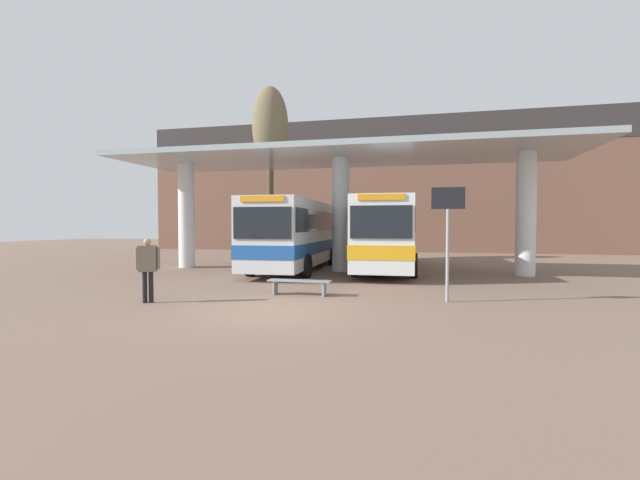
# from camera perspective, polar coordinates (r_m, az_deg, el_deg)

# --- Properties ---
(ground_plane) EXTENTS (100.00, 100.00, 0.00)m
(ground_plane) POSITION_cam_1_polar(r_m,az_deg,el_deg) (10.97, -6.27, -9.28)
(ground_plane) COLOR #755B4C
(townhouse_backdrop) EXTENTS (40.00, 0.58, 10.94)m
(townhouse_backdrop) POSITION_cam_1_polar(r_m,az_deg,el_deg) (35.79, 7.38, 8.65)
(townhouse_backdrop) COLOR brown
(townhouse_backdrop) RESTS_ON ground_plane
(station_canopy) EXTENTS (20.92, 6.51, 5.50)m
(station_canopy) POSITION_cam_1_polar(r_m,az_deg,el_deg) (20.11, 2.80, 9.33)
(station_canopy) COLOR silver
(station_canopy) RESTS_ON ground_plane
(transit_bus_left_bay) EXTENTS (2.90, 10.48, 3.26)m
(transit_bus_left_bay) POSITION_cam_1_polar(r_m,az_deg,el_deg) (20.82, -3.04, 1.05)
(transit_bus_left_bay) COLOR silver
(transit_bus_left_bay) RESTS_ON ground_plane
(transit_bus_center_bay) EXTENTS (2.90, 12.07, 3.30)m
(transit_bus_center_bay) POSITION_cam_1_polar(r_m,az_deg,el_deg) (21.44, 9.08, 1.13)
(transit_bus_center_bay) COLOR white
(transit_bus_center_bay) RESTS_ON ground_plane
(waiting_bench_near_pillar) EXTENTS (1.96, 0.44, 0.46)m
(waiting_bench_near_pillar) POSITION_cam_1_polar(r_m,az_deg,el_deg) (13.17, -2.79, -5.84)
(waiting_bench_near_pillar) COLOR gray
(waiting_bench_near_pillar) RESTS_ON ground_plane
(info_sign_platform) EXTENTS (0.90, 0.09, 3.19)m
(info_sign_platform) POSITION_cam_1_polar(r_m,az_deg,el_deg) (12.37, 16.68, 2.47)
(info_sign_platform) COLOR gray
(info_sign_platform) RESTS_ON ground_plane
(pedestrian_waiting) EXTENTS (0.64, 0.43, 1.78)m
(pedestrian_waiting) POSITION_cam_1_polar(r_m,az_deg,el_deg) (12.71, -22.00, -2.92)
(pedestrian_waiting) COLOR black
(pedestrian_waiting) RESTS_ON ground_plane
(poplar_tree_behind_left) EXTENTS (2.21, 2.21, 10.68)m
(poplar_tree_behind_left) POSITION_cam_1_polar(r_m,az_deg,el_deg) (27.31, -6.65, 14.42)
(poplar_tree_behind_left) COLOR #473A2B
(poplar_tree_behind_left) RESTS_ON ground_plane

